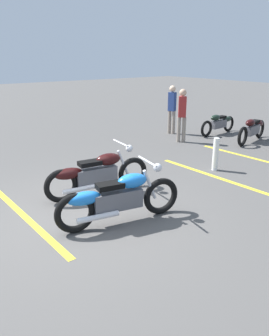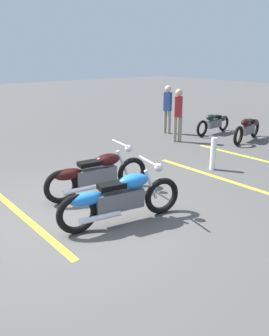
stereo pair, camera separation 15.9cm
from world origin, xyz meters
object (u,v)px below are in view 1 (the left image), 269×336
Objects in this scene: motorcycle_row_center at (253,129)px; motorcycle_row_right at (219,123)px; motorcycle_bright_foreground at (117,198)px; motorcycle_dark_foreground at (96,174)px; bollard_post at (216,154)px; bystander_near_row at (172,107)px; bystander_secondary at (182,113)px.

motorcycle_row_center reaches higher than motorcycle_row_right.
motorcycle_bright_foreground is 7.55m from motorcycle_row_right.
motorcycle_dark_foreground is 1.16× the size of motorcycle_row_right.
motorcycle_row_right is at bearing 37.93° from bollard_post.
motorcycle_bright_foreground is at bearing -166.85° from bollard_post.
bystander_secondary is (-0.61, -1.11, -0.00)m from bystander_near_row.
motorcycle_dark_foreground is 6.43m from motorcycle_row_center.
motorcycle_dark_foreground is at bearing 14.85° from bystander_near_row.
bystander_secondary is (4.49, 2.11, 0.49)m from motorcycle_dark_foreground.
motorcycle_dark_foreground is at bearing 86.28° from motorcycle_bright_foreground.
motorcycle_row_center is (6.39, 0.74, -0.04)m from motorcycle_dark_foreground.
motorcycle_bright_foreground and motorcycle_dark_foreground have the same top height.
motorcycle_bright_foreground is 0.99× the size of motorcycle_dark_foreground.
motorcycle_bright_foreground is at bearing 22.52° from motorcycle_row_right.
motorcycle_bright_foreground is 1.15× the size of motorcycle_row_right.
bystander_near_row is at bearing 61.65° from bollard_post.
bystander_secondary is at bearing 43.88° from bystander_near_row.
bollard_post is (-3.26, -1.17, -0.02)m from motorcycle_row_center.
motorcycle_row_right is at bearing 123.07° from bystander_near_row.
motorcycle_row_center is at bearing 100.17° from bystander_near_row.
motorcycle_bright_foreground is 5.90m from bystander_secondary.
motorcycle_bright_foreground reaches higher than bollard_post.
motorcycle_bright_foreground is 2.71× the size of bollard_post.
motorcycle_row_right is 1.80m from bystander_near_row.
motorcycle_dark_foreground is (0.34, 1.24, 0.00)m from motorcycle_bright_foreground.
motorcycle_dark_foreground is at bearing -5.88° from motorcycle_row_center.
motorcycle_bright_foreground is 1.29m from motorcycle_dark_foreground.
motorcycle_row_center is 2.49× the size of bollard_post.
motorcycle_dark_foreground is 1.31× the size of bystander_near_row.
motorcycle_bright_foreground is 1.30× the size of bystander_secondary.
motorcycle_bright_foreground is 7.02m from motorcycle_row_center.
motorcycle_row_center is 1.19× the size of bystander_near_row.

